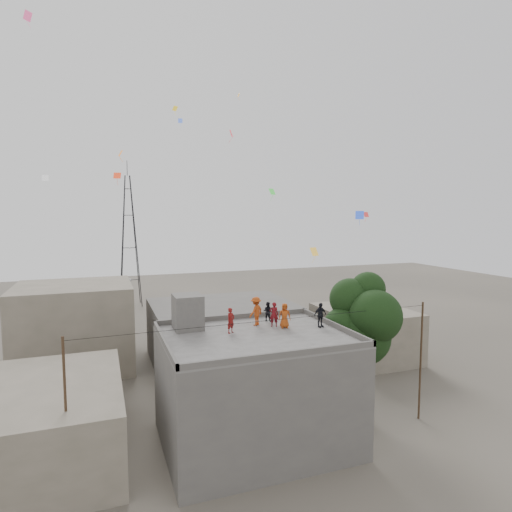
{
  "coord_description": "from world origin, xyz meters",
  "views": [
    {
      "loc": [
        -7.83,
        -21.5,
        12.7
      ],
      "look_at": [
        1.11,
        2.88,
        10.17
      ],
      "focal_mm": 30.0,
      "sensor_mm": 36.0,
      "label": 1
    }
  ],
  "objects": [
    {
      "name": "ground",
      "position": [
        0.0,
        0.0,
        0.0
      ],
      "size": [
        140.0,
        140.0,
        0.0
      ],
      "primitive_type": "plane",
      "color": "#48443B",
      "rests_on": "ground"
    },
    {
      "name": "main_building",
      "position": [
        0.0,
        0.0,
        3.05
      ],
      "size": [
        10.0,
        8.0,
        6.1
      ],
      "color": "#514E4B",
      "rests_on": "ground"
    },
    {
      "name": "parapet",
      "position": [
        0.0,
        0.0,
        6.25
      ],
      "size": [
        10.0,
        8.0,
        0.3
      ],
      "color": "#514E4B",
      "rests_on": "main_building"
    },
    {
      "name": "stair_head_box",
      "position": [
        -3.2,
        2.6,
        7.1
      ],
      "size": [
        1.6,
        1.8,
        2.0
      ],
      "primitive_type": "cube",
      "color": "#514E4B",
      "rests_on": "main_building"
    },
    {
      "name": "neighbor_west",
      "position": [
        -11.0,
        2.0,
        2.0
      ],
      "size": [
        8.0,
        10.0,
        4.0
      ],
      "primitive_type": "cube",
      "color": "#6A6354",
      "rests_on": "ground"
    },
    {
      "name": "neighbor_north",
      "position": [
        2.0,
        14.0,
        2.5
      ],
      "size": [
        12.0,
        9.0,
        5.0
      ],
      "primitive_type": "cube",
      "color": "#514E4B",
      "rests_on": "ground"
    },
    {
      "name": "neighbor_northwest",
      "position": [
        -10.0,
        16.0,
        3.5
      ],
      "size": [
        9.0,
        8.0,
        7.0
      ],
      "primitive_type": "cube",
      "color": "#6A6354",
      "rests_on": "ground"
    },
    {
      "name": "neighbor_east",
      "position": [
        14.0,
        10.0,
        2.2
      ],
      "size": [
        7.0,
        8.0,
        4.4
      ],
      "primitive_type": "cube",
      "color": "#6A6354",
      "rests_on": "ground"
    },
    {
      "name": "tree",
      "position": [
        7.37,
        0.6,
        6.1
      ],
      "size": [
        4.9,
        4.6,
        9.1
      ],
      "color": "black",
      "rests_on": "ground"
    },
    {
      "name": "utility_line",
      "position": [
        0.5,
        -1.25,
        3.83
      ],
      "size": [
        20.12,
        0.62,
        7.4
      ],
      "color": "black",
      "rests_on": "ground"
    },
    {
      "name": "transmission_tower",
      "position": [
        -4.0,
        40.0,
        9.07
      ],
      "size": [
        2.97,
        2.97,
        20.01
      ],
      "color": "black",
      "rests_on": "ground"
    },
    {
      "name": "person_red_adult",
      "position": [
        1.67,
        1.35,
        6.83
      ],
      "size": [
        0.61,
        0.48,
        1.46
      ],
      "primitive_type": "imported",
      "rotation": [
        0.0,
        0.0,
        2.87
      ],
      "color": "maroon",
      "rests_on": "main_building"
    },
    {
      "name": "person_orange_child",
      "position": [
        2.15,
        0.87,
        6.82
      ],
      "size": [
        0.81,
        0.63,
        1.45
      ],
      "primitive_type": "imported",
      "rotation": [
        0.0,
        0.0,
        -0.27
      ],
      "color": "#A54112",
      "rests_on": "main_building"
    },
    {
      "name": "person_dark_child",
      "position": [
        1.82,
        2.72,
        6.7
      ],
      "size": [
        0.74,
        0.73,
        1.2
      ],
      "primitive_type": "imported",
      "rotation": [
        0.0,
        0.0,
        2.41
      ],
      "color": "black",
      "rests_on": "main_building"
    },
    {
      "name": "person_dark_adult",
      "position": [
        4.18,
        0.29,
        6.83
      ],
      "size": [
        0.9,
        0.48,
        1.45
      ],
      "primitive_type": "imported",
      "rotation": [
        0.0,
        0.0,
        0.15
      ],
      "color": "black",
      "rests_on": "main_building"
    },
    {
      "name": "person_orange_adult",
      "position": [
        0.78,
        2.0,
        6.96
      ],
      "size": [
        1.28,
        1.14,
        1.72
      ],
      "primitive_type": "imported",
      "rotation": [
        0.0,
        0.0,
        -2.56
      ],
      "color": "#A94013",
      "rests_on": "main_building"
    },
    {
      "name": "person_red_child",
      "position": [
        -1.11,
        0.92,
        6.81
      ],
      "size": [
        0.62,
        0.56,
        1.42
      ],
      "primitive_type": "imported",
      "rotation": [
        0.0,
        0.0,
        0.54
      ],
      "color": "maroon",
      "rests_on": "main_building"
    },
    {
      "name": "kites",
      "position": [
        -0.02,
        6.62,
        16.27
      ],
      "size": [
        22.74,
        17.45,
        12.91
      ],
      "color": "#F03A19",
      "rests_on": "ground"
    }
  ]
}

